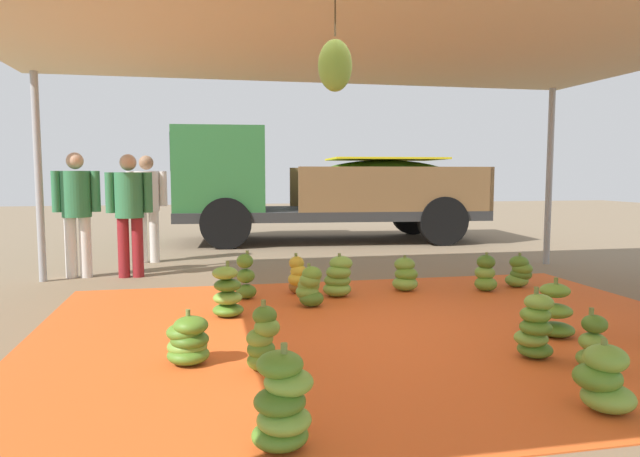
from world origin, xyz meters
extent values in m
plane|color=#7F6B51|center=(0.00, 3.00, 0.00)|extent=(40.00, 40.00, 0.00)
cube|color=#E05B23|center=(0.00, 0.00, 0.01)|extent=(6.45, 4.93, 0.01)
cylinder|color=#9EA0A5|center=(-3.80, 3.30, 1.40)|extent=(0.10, 0.10, 2.81)
cylinder|color=#9EA0A5|center=(3.80, 3.30, 1.40)|extent=(0.10, 0.10, 2.81)
cube|color=beige|center=(0.00, 0.00, 2.84)|extent=(8.00, 7.00, 0.06)
cylinder|color=#4C422D|center=(-0.73, -1.02, 2.61)|extent=(0.01, 0.01, 0.39)
ellipsoid|color=#75A83D|center=(-0.73, -1.02, 2.22)|extent=(0.24, 0.24, 0.36)
ellipsoid|color=#75A83D|center=(0.79, 1.68, 0.10)|extent=(0.44, 0.44, 0.18)
ellipsoid|color=#60932D|center=(0.81, 1.69, 0.22)|extent=(0.40, 0.40, 0.18)
ellipsoid|color=#6B9E38|center=(0.81, 1.73, 0.33)|extent=(0.31, 0.31, 0.18)
cylinder|color=olive|center=(0.80, 1.71, 0.39)|extent=(0.04, 0.04, 0.12)
ellipsoid|color=#60932D|center=(1.77, 1.46, 0.10)|extent=(0.37, 0.37, 0.18)
ellipsoid|color=#75A83D|center=(1.77, 1.49, 0.24)|extent=(0.35, 0.35, 0.18)
ellipsoid|color=#477523|center=(1.77, 1.47, 0.37)|extent=(0.29, 0.29, 0.18)
cylinder|color=olive|center=(1.78, 1.48, 0.43)|extent=(0.04, 0.04, 0.12)
ellipsoid|color=#518428|center=(-1.79, -0.62, 0.08)|extent=(0.42, 0.42, 0.14)
ellipsoid|color=#6B9E38|center=(-1.80, -0.59, 0.14)|extent=(0.39, 0.39, 0.14)
ellipsoid|color=#477523|center=(-1.78, -0.62, 0.20)|extent=(0.36, 0.36, 0.14)
ellipsoid|color=#518428|center=(-1.81, -0.60, 0.25)|extent=(0.37, 0.37, 0.14)
ellipsoid|color=#518428|center=(-1.77, -0.64, 0.31)|extent=(0.33, 0.33, 0.14)
cylinder|color=olive|center=(-1.78, -0.62, 0.37)|extent=(0.04, 0.04, 0.12)
ellipsoid|color=#6B9E38|center=(2.29, 1.62, 0.09)|extent=(0.35, 0.35, 0.17)
ellipsoid|color=#477523|center=(2.34, 1.60, 0.17)|extent=(0.32, 0.32, 0.17)
ellipsoid|color=#60932D|center=(2.34, 1.58, 0.25)|extent=(0.31, 0.31, 0.17)
ellipsoid|color=#518428|center=(2.30, 1.60, 0.33)|extent=(0.30, 0.30, 0.17)
cylinder|color=olive|center=(2.31, 1.60, 0.39)|extent=(0.04, 0.04, 0.12)
ellipsoid|color=#518428|center=(1.42, -0.52, 0.07)|extent=(0.41, 0.41, 0.13)
ellipsoid|color=#60932D|center=(1.40, -0.54, 0.25)|extent=(0.41, 0.41, 0.13)
ellipsoid|color=#60932D|center=(1.41, -0.50, 0.42)|extent=(0.30, 0.30, 0.13)
cylinder|color=olive|center=(1.41, -0.51, 0.48)|extent=(0.04, 0.04, 0.12)
ellipsoid|color=#518428|center=(-1.42, 0.81, 0.08)|extent=(0.34, 0.34, 0.13)
ellipsoid|color=#75A83D|center=(-1.43, 0.79, 0.21)|extent=(0.33, 0.33, 0.13)
ellipsoid|color=#477523|center=(-1.42, 0.79, 0.34)|extent=(0.30, 0.30, 0.13)
ellipsoid|color=#75A83D|center=(-1.45, 0.77, 0.47)|extent=(0.27, 0.27, 0.13)
cylinder|color=olive|center=(-1.42, 0.79, 0.53)|extent=(0.04, 0.04, 0.12)
ellipsoid|color=#996628|center=(-0.54, 1.79, 0.09)|extent=(0.28, 0.28, 0.16)
ellipsoid|color=gold|center=(-0.56, 1.75, 0.19)|extent=(0.26, 0.26, 0.16)
ellipsoid|color=gold|center=(-0.54, 1.75, 0.29)|extent=(0.21, 0.21, 0.16)
ellipsoid|color=gold|center=(-0.56, 1.78, 0.39)|extent=(0.24, 0.24, 0.16)
cylinder|color=olive|center=(-0.56, 1.78, 0.45)|extent=(0.04, 0.04, 0.12)
ellipsoid|color=#60932D|center=(-1.25, -0.88, 0.08)|extent=(0.30, 0.30, 0.15)
ellipsoid|color=#518428|center=(-1.26, -0.88, 0.17)|extent=(0.25, 0.25, 0.15)
ellipsoid|color=#6B9E38|center=(-1.26, -0.88, 0.25)|extent=(0.26, 0.26, 0.15)
ellipsoid|color=#6B9E38|center=(-1.21, -0.91, 0.34)|extent=(0.24, 0.24, 0.15)
ellipsoid|color=#477523|center=(-1.23, -0.89, 0.42)|extent=(0.23, 0.23, 0.15)
cylinder|color=olive|center=(-1.24, -0.90, 0.48)|extent=(0.04, 0.04, 0.12)
ellipsoid|color=#518428|center=(0.90, -1.02, 0.07)|extent=(0.35, 0.35, 0.13)
ellipsoid|color=#75A83D|center=(0.85, -1.03, 0.17)|extent=(0.33, 0.33, 0.13)
ellipsoid|color=#518428|center=(0.87, -1.07, 0.27)|extent=(0.26, 0.26, 0.13)
ellipsoid|color=#60932D|center=(0.87, -1.06, 0.37)|extent=(0.30, 0.30, 0.13)
ellipsoid|color=#75A83D|center=(0.90, -1.06, 0.46)|extent=(0.31, 0.31, 0.13)
cylinder|color=olive|center=(0.88, -1.05, 0.52)|extent=(0.04, 0.04, 0.12)
ellipsoid|color=#75A83D|center=(-0.11, 1.52, 0.10)|extent=(0.38, 0.38, 0.17)
ellipsoid|color=#6B9E38|center=(-0.10, 1.53, 0.20)|extent=(0.44, 0.44, 0.17)
ellipsoid|color=#6B9E38|center=(-0.10, 1.50, 0.30)|extent=(0.37, 0.37, 0.17)
ellipsoid|color=#75A83D|center=(-0.06, 1.53, 0.41)|extent=(0.38, 0.38, 0.17)
cylinder|color=olive|center=(-0.09, 1.51, 0.47)|extent=(0.04, 0.04, 0.12)
ellipsoid|color=#477523|center=(-1.18, 1.61, 0.09)|extent=(0.27, 0.27, 0.17)
ellipsoid|color=#518428|center=(-1.18, 1.64, 0.27)|extent=(0.30, 0.30, 0.17)
ellipsoid|color=#518428|center=(-1.19, 1.61, 0.45)|extent=(0.27, 0.27, 0.17)
cylinder|color=olive|center=(-1.16, 1.63, 0.51)|extent=(0.04, 0.04, 0.12)
ellipsoid|color=#477523|center=(-0.51, 1.07, 0.10)|extent=(0.28, 0.28, 0.18)
ellipsoid|color=#6B9E38|center=(-0.55, 1.10, 0.17)|extent=(0.35, 0.35, 0.18)
ellipsoid|color=#6B9E38|center=(-0.53, 1.12, 0.23)|extent=(0.34, 0.34, 0.18)
ellipsoid|color=#6B9E38|center=(-0.52, 1.07, 0.30)|extent=(0.31, 0.31, 0.18)
ellipsoid|color=#60932D|center=(-0.50, 1.06, 0.37)|extent=(0.24, 0.24, 0.18)
cylinder|color=olive|center=(-0.53, 1.09, 0.43)|extent=(0.04, 0.04, 0.12)
ellipsoid|color=#75A83D|center=(1.18, -1.32, 0.08)|extent=(0.32, 0.32, 0.14)
ellipsoid|color=#75A83D|center=(1.17, -1.34, 0.21)|extent=(0.28, 0.28, 0.14)
ellipsoid|color=#477523|center=(1.18, -1.35, 0.35)|extent=(0.26, 0.26, 0.14)
cylinder|color=olive|center=(1.16, -1.33, 0.41)|extent=(0.04, 0.04, 0.12)
ellipsoid|color=#518428|center=(-1.28, -2.12, 0.08)|extent=(0.40, 0.40, 0.14)
ellipsoid|color=#75A83D|center=(-1.26, -2.15, 0.18)|extent=(0.39, 0.39, 0.14)
ellipsoid|color=#477523|center=(-1.29, -2.14, 0.27)|extent=(0.37, 0.37, 0.14)
ellipsoid|color=#75A83D|center=(-1.24, -2.13, 0.37)|extent=(0.36, 0.36, 0.14)
ellipsoid|color=#518428|center=(-1.28, -2.12, 0.47)|extent=(0.28, 0.28, 0.14)
cylinder|color=olive|center=(-1.26, -2.15, 0.53)|extent=(0.04, 0.04, 0.12)
ellipsoid|color=#75A83D|center=(0.75, -2.05, 0.10)|extent=(0.42, 0.42, 0.17)
ellipsoid|color=#518428|center=(0.70, -2.02, 0.22)|extent=(0.34, 0.34, 0.17)
ellipsoid|color=#6B9E38|center=(0.73, -2.04, 0.34)|extent=(0.37, 0.37, 0.17)
cylinder|color=olive|center=(0.72, -2.03, 0.40)|extent=(0.04, 0.04, 0.12)
cube|color=#2D2D2D|center=(1.05, 7.20, 0.60)|extent=(6.60, 2.89, 0.20)
cube|color=#2D6B33|center=(-1.26, 7.38, 1.55)|extent=(1.97, 2.34, 1.70)
cube|color=#232D38|center=(-2.17, 7.45, 1.89)|extent=(0.17, 1.91, 0.75)
cube|color=brown|center=(2.18, 5.95, 1.15)|extent=(3.98, 0.39, 0.90)
cube|color=brown|center=(2.36, 8.26, 1.15)|extent=(3.98, 0.39, 0.90)
cube|color=brown|center=(4.22, 6.95, 1.15)|extent=(0.27, 2.40, 0.90)
ellipsoid|color=#477523|center=(2.27, 7.11, 1.23)|extent=(3.66, 2.28, 1.06)
cube|color=yellow|center=(2.27, 7.11, 1.78)|extent=(2.53, 2.00, 0.04)
cylinder|color=black|center=(-1.21, 6.28, 0.50)|extent=(1.02, 0.36, 1.00)
cylinder|color=black|center=(-1.04, 8.47, 0.50)|extent=(1.02, 0.36, 1.00)
cylinder|color=black|center=(3.15, 5.94, 0.50)|extent=(1.02, 0.36, 1.00)
cylinder|color=black|center=(3.32, 8.12, 0.50)|extent=(1.02, 0.36, 1.00)
cylinder|color=silver|center=(-2.64, 4.78, 0.43)|extent=(0.16, 0.16, 0.86)
cylinder|color=silver|center=(-2.44, 4.78, 0.43)|extent=(0.16, 0.16, 0.86)
cylinder|color=silver|center=(-2.54, 4.78, 1.18)|extent=(0.39, 0.39, 0.64)
cylinder|color=silver|center=(-2.80, 4.78, 1.21)|extent=(0.13, 0.13, 0.57)
cylinder|color=silver|center=(-2.28, 4.78, 1.21)|extent=(0.13, 0.13, 0.57)
sphere|color=#936B4C|center=(-2.54, 4.78, 1.64)|extent=(0.23, 0.23, 0.23)
cylinder|color=silver|center=(-3.48, 3.52, 0.43)|extent=(0.16, 0.16, 0.86)
cylinder|color=silver|center=(-3.28, 3.52, 0.43)|extent=(0.16, 0.16, 0.86)
cylinder|color=#337A4C|center=(-3.38, 3.52, 1.18)|extent=(0.39, 0.39, 0.64)
cylinder|color=#337A4C|center=(-3.64, 3.52, 1.21)|extent=(0.12, 0.12, 0.57)
cylinder|color=#337A4C|center=(-3.12, 3.52, 1.21)|extent=(0.12, 0.12, 0.57)
sphere|color=tan|center=(-3.38, 3.52, 1.64)|extent=(0.23, 0.23, 0.23)
cylinder|color=maroon|center=(-2.76, 3.40, 0.42)|extent=(0.16, 0.16, 0.85)
cylinder|color=maroon|center=(-2.57, 3.40, 0.42)|extent=(0.16, 0.16, 0.85)
cylinder|color=#337A4C|center=(-2.66, 3.40, 1.16)|extent=(0.39, 0.39, 0.63)
cylinder|color=#337A4C|center=(-2.92, 3.40, 1.20)|extent=(0.12, 0.12, 0.56)
cylinder|color=#337A4C|center=(-2.41, 3.40, 1.20)|extent=(0.12, 0.12, 0.56)
sphere|color=tan|center=(-2.66, 3.40, 1.62)|extent=(0.23, 0.23, 0.23)
camera|label=1|loc=(-1.67, -5.04, 1.46)|focal=32.40mm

